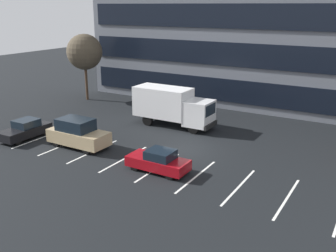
% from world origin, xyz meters
% --- Properties ---
extents(ground_plane, '(120.00, 120.00, 0.00)m').
position_xyz_m(ground_plane, '(0.00, 0.00, 0.00)').
color(ground_plane, black).
extents(office_building, '(37.85, 11.48, 18.00)m').
position_xyz_m(office_building, '(0.00, 17.95, 9.00)').
color(office_building, slate).
rests_on(office_building, ground_plane).
extents(lot_markings, '(22.54, 5.40, 0.01)m').
position_xyz_m(lot_markings, '(0.00, -3.72, 0.00)').
color(lot_markings, silver).
rests_on(lot_markings, ground_plane).
extents(box_truck_white, '(7.22, 2.39, 3.35)m').
position_xyz_m(box_truck_white, '(-3.83, 4.64, 1.88)').
color(box_truck_white, white).
rests_on(box_truck_white, ground_plane).
extents(suv_tan, '(4.75, 2.01, 2.15)m').
position_xyz_m(suv_tan, '(-7.23, -3.49, 1.04)').
color(suv_tan, tan).
rests_on(suv_tan, ground_plane).
extents(sedan_black, '(1.75, 4.18, 1.50)m').
position_xyz_m(sedan_black, '(-12.21, -4.20, 0.71)').
color(sedan_black, black).
rests_on(sedan_black, ground_plane).
extents(sedan_maroon, '(4.05, 1.69, 1.45)m').
position_xyz_m(sedan_maroon, '(0.34, -4.23, 0.68)').
color(sedan_maroon, maroon).
rests_on(sedan_maroon, ground_plane).
extents(bare_tree, '(3.87, 3.87, 7.25)m').
position_xyz_m(bare_tree, '(-17.00, 8.32, 5.30)').
color(bare_tree, '#473323').
rests_on(bare_tree, ground_plane).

